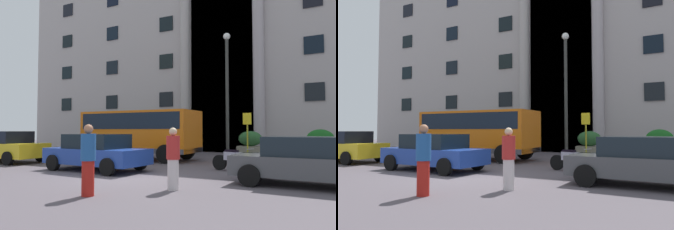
# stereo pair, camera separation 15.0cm
# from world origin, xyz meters

# --- Properties ---
(ground_plane) EXTENTS (80.00, 64.00, 0.12)m
(ground_plane) POSITION_xyz_m (0.00, 0.00, -0.06)
(ground_plane) COLOR #584F56
(office_building_facade) EXTENTS (39.86, 9.63, 18.22)m
(office_building_facade) POSITION_xyz_m (-0.00, 17.48, 9.11)
(office_building_facade) COLOR #ACA3A2
(office_building_facade) RESTS_ON ground_plane
(orange_minibus) EXTENTS (6.23, 2.88, 2.58)m
(orange_minibus) POSITION_xyz_m (-2.88, 5.50, 1.56)
(orange_minibus) COLOR orange
(orange_minibus) RESTS_ON ground_plane
(bus_stop_sign) EXTENTS (0.44, 0.08, 2.48)m
(bus_stop_sign) POSITION_xyz_m (2.36, 7.60, 1.54)
(bus_stop_sign) COLOR #A09E1D
(bus_stop_sign) RESTS_ON ground_plane
(hedge_planter_far_west) EXTENTS (1.98, 0.82, 1.62)m
(hedge_planter_far_west) POSITION_xyz_m (-8.41, 10.70, 0.78)
(hedge_planter_far_west) COLOR slate
(hedge_planter_far_west) RESTS_ON ground_plane
(hedge_planter_west) EXTENTS (1.95, 0.93, 1.28)m
(hedge_planter_west) POSITION_xyz_m (-3.09, 10.51, 0.62)
(hedge_planter_west) COLOR gray
(hedge_planter_west) RESTS_ON ground_plane
(hedge_planter_entrance_left) EXTENTS (1.51, 0.89, 1.53)m
(hedge_planter_entrance_left) POSITION_xyz_m (1.76, 10.75, 0.74)
(hedge_planter_entrance_left) COLOR gray
(hedge_planter_entrance_left) RESTS_ON ground_plane
(hedge_planter_east) EXTENTS (1.47, 0.71, 1.63)m
(hedge_planter_east) POSITION_xyz_m (5.68, 10.29, 0.79)
(hedge_planter_east) COLOR #6C5F5E
(hedge_planter_east) RESTS_ON ground_plane
(parked_sedan_second) EXTENTS (4.07, 2.09, 1.39)m
(parked_sedan_second) POSITION_xyz_m (5.69, 0.76, 0.71)
(parked_sedan_second) COLOR #434548
(parked_sedan_second) RESTS_ON ground_plane
(parked_sedan_far) EXTENTS (4.57, 2.22, 1.53)m
(parked_sedan_far) POSITION_xyz_m (-8.18, 1.20, 0.77)
(parked_sedan_far) COLOR gold
(parked_sedan_far) RESTS_ON ground_plane
(parked_estate_mid) EXTENTS (4.24, 2.25, 1.42)m
(parked_estate_mid) POSITION_xyz_m (-1.88, 0.76, 0.73)
(parked_estate_mid) COLOR #1F3E99
(parked_estate_mid) RESTS_ON ground_plane
(motorcycle_far_end) EXTENTS (2.02, 0.75, 0.89)m
(motorcycle_far_end) POSITION_xyz_m (3.01, 2.97, 0.46)
(motorcycle_far_end) COLOR black
(motorcycle_far_end) RESTS_ON ground_plane
(pedestrian_woman_with_bag) EXTENTS (0.36, 0.36, 1.64)m
(pedestrian_woman_with_bag) POSITION_xyz_m (2.64, -1.50, 0.82)
(pedestrian_woman_with_bag) COLOR silver
(pedestrian_woman_with_bag) RESTS_ON ground_plane
(pedestrian_man_red_shirt) EXTENTS (0.36, 0.36, 1.71)m
(pedestrian_man_red_shirt) POSITION_xyz_m (1.18, -3.15, 0.86)
(pedestrian_man_red_shirt) COLOR #A81D17
(pedestrian_man_red_shirt) RESTS_ON ground_plane
(lamppost_plaza_centre) EXTENTS (0.40, 0.40, 7.21)m
(lamppost_plaza_centre) POSITION_xyz_m (0.97, 8.66, 4.22)
(lamppost_plaza_centre) COLOR #343631
(lamppost_plaza_centre) RESTS_ON ground_plane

